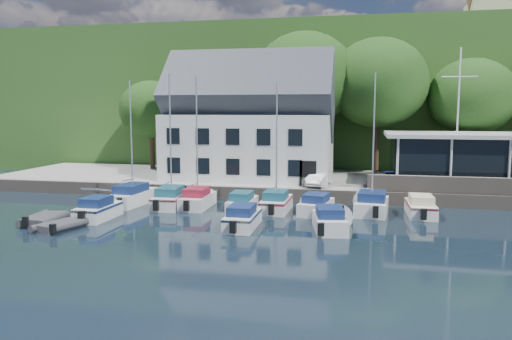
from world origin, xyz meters
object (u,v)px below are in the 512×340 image
object	(u,v)px
club_pavilion	(471,159)
dinghy_1	(60,224)
car_silver	(311,176)
boat_r1_1	(171,143)
car_blue	(390,178)
boat_r1_6	(373,145)
flagpole	(458,120)
boat_r1_4	(277,146)
boat_r1_0	(131,140)
boat_r1_2	(197,145)
harbor_building	(250,128)
car_dgrey	(379,180)
boat_r1_7	(421,205)
boat_r2_2	(243,216)
dinghy_0	(44,218)
boat_r2_3	(330,218)
boat_r1_3	(242,201)
boat_r1_5	(316,203)
boat_r2_0	(98,208)
car_white	(319,178)

from	to	relation	value
club_pavilion	dinghy_1	xyz separation A→B (m)	(-25.56, -16.47, -2.72)
car_silver	boat_r1_1	xyz separation A→B (m)	(-9.41, -6.23, 2.92)
car_blue	boat_r1_6	bearing A→B (deg)	-113.99
flagpole	boat_r1_4	bearing A→B (deg)	-155.50
boat_r1_0	boat_r1_2	xyz separation A→B (m)	(5.05, -0.14, -0.27)
harbor_building	boat_r1_0	world-z (taller)	harbor_building
car_dgrey	club_pavilion	bearing A→B (deg)	35.89
boat_r1_1	boat_r1_7	xyz separation A→B (m)	(17.16, 0.57, -3.86)
car_silver	car_dgrey	bearing A→B (deg)	-6.19
car_blue	boat_r2_2	size ratio (longest dim) A/B	0.66
harbor_building	dinghy_0	distance (m)	19.04
car_blue	boat_r1_1	size ratio (longest dim) A/B	0.40
harbor_building	boat_r1_4	bearing A→B (deg)	-66.96
club_pavilion	dinghy_0	world-z (taller)	club_pavilion
boat_r1_2	boat_r2_3	size ratio (longest dim) A/B	1.65
club_pavilion	boat_r2_3	size ratio (longest dim) A/B	2.45
boat_r1_1	boat_r1_6	bearing A→B (deg)	-1.36
boat_r1_6	dinghy_1	xyz separation A→B (m)	(-17.83, -8.43, -4.32)
boat_r1_0	boat_r1_6	world-z (taller)	boat_r1_0
flagpole	boat_r1_3	bearing A→B (deg)	-157.72
boat_r1_5	boat_r2_3	distance (m)	4.68
club_pavilion	boat_r1_1	bearing A→B (deg)	-158.47
car_silver	boat_r2_2	xyz separation A→B (m)	(-2.95, -11.35, -0.94)
boat_r2_2	dinghy_1	distance (m)	10.64
car_dgrey	dinghy_0	world-z (taller)	car_dgrey
car_silver	boat_r2_0	world-z (taller)	car_silver
car_silver	boat_r1_0	size ratio (longest dim) A/B	0.39
boat_r1_0	dinghy_1	world-z (taller)	boat_r1_0
flagpole	boat_r1_2	world-z (taller)	flagpole
flagpole	dinghy_1	xyz separation A→B (m)	(-23.91, -13.54, -5.87)
boat_r1_2	boat_r1_4	xyz separation A→B (m)	(5.70, -0.17, 0.02)
boat_r1_7	boat_r1_4	bearing A→B (deg)	-177.70
boat_r1_2	boat_r1_3	distance (m)	5.10
boat_r1_3	boat_r2_2	bearing A→B (deg)	-76.71
car_dgrey	boat_r1_7	size ratio (longest dim) A/B	0.68
boat_r1_2	club_pavilion	bearing A→B (deg)	21.85
club_pavilion	dinghy_1	distance (m)	30.53
car_white	car_blue	bearing A→B (deg)	19.75
flagpole	boat_r1_3	distance (m)	16.91
boat_r2_0	dinghy_1	size ratio (longest dim) A/B	1.84
boat_r1_1	boat_r1_5	world-z (taller)	boat_r1_1
car_white	boat_r2_0	distance (m)	16.80
boat_r2_0	dinghy_0	bearing A→B (deg)	-143.18
car_white	car_dgrey	xyz separation A→B (m)	(4.54, 0.46, -0.07)
boat_r1_3	dinghy_0	size ratio (longest dim) A/B	1.57
flagpole	boat_r1_1	xyz separation A→B (m)	(-20.10, -5.65, -1.64)
boat_r1_7	boat_r2_0	xyz separation A→B (m)	(-20.25, -5.34, 0.04)
boat_r1_7	car_blue	bearing A→B (deg)	104.03
boat_r1_0	boat_r1_5	distance (m)	14.09
harbor_building	boat_r1_6	distance (m)	13.37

